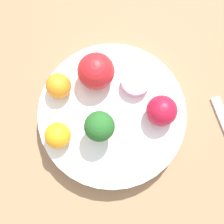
{
  "coord_description": "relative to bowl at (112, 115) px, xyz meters",
  "views": [
    {
      "loc": [
        -0.06,
        0.09,
        0.58
      ],
      "look_at": [
        0.0,
        0.0,
        0.07
      ],
      "focal_mm": 50.0,
      "sensor_mm": 36.0,
      "label": 1
    }
  ],
  "objects": [
    {
      "name": "ground_plane",
      "position": [
        0.0,
        0.0,
        -0.04
      ],
      "size": [
        6.0,
        6.0,
        0.0
      ],
      "primitive_type": "plane",
      "color": "gray"
    },
    {
      "name": "table_surface",
      "position": [
        0.0,
        0.0,
        -0.03
      ],
      "size": [
        1.2,
        1.2,
        0.02
      ],
      "color": "#936D4C",
      "rests_on": "ground_plane"
    },
    {
      "name": "bowl",
      "position": [
        0.0,
        0.0,
        0.0
      ],
      "size": [
        0.25,
        0.25,
        0.04
      ],
      "color": "white",
      "rests_on": "table_surface"
    },
    {
      "name": "broccoli",
      "position": [
        -0.0,
        0.04,
        0.06
      ],
      "size": [
        0.05,
        0.05,
        0.07
      ],
      "color": "#8CB76B",
      "rests_on": "bowl"
    },
    {
      "name": "apple_red",
      "position": [
        -0.07,
        -0.04,
        0.04
      ],
      "size": [
        0.05,
        0.05,
        0.05
      ],
      "color": "#B7142D",
      "rests_on": "bowl"
    },
    {
      "name": "apple_green",
      "position": [
        0.06,
        -0.04,
        0.05
      ],
      "size": [
        0.06,
        0.06,
        0.06
      ],
      "color": "red",
      "rests_on": "bowl"
    },
    {
      "name": "orange_front",
      "position": [
        0.1,
        0.01,
        0.04
      ],
      "size": [
        0.04,
        0.04,
        0.04
      ],
      "color": "orange",
      "rests_on": "bowl"
    },
    {
      "name": "orange_back",
      "position": [
        0.05,
        0.08,
        0.04
      ],
      "size": [
        0.04,
        0.04,
        0.04
      ],
      "color": "orange",
      "rests_on": "bowl"
    },
    {
      "name": "small_cup",
      "position": [
        -0.01,
        -0.07,
        0.03
      ],
      "size": [
        0.05,
        0.05,
        0.02
      ],
      "color": "#EA9EC6",
      "rests_on": "bowl"
    },
    {
      "name": "spoon",
      "position": [
        -0.17,
        -0.11,
        -0.02
      ],
      "size": [
        0.08,
        0.07,
        0.01
      ],
      "color": "silver",
      "rests_on": "table_surface"
    }
  ]
}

